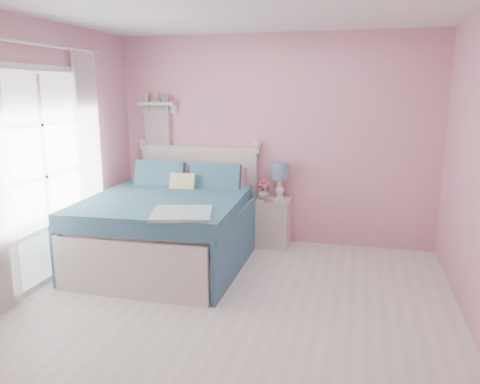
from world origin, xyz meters
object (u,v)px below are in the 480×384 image
at_px(bed, 171,226).
at_px(vase, 263,193).
at_px(table_lamp, 280,174).
at_px(nightstand, 273,222).
at_px(teacup, 268,199).

height_order(bed, vase, bed).
bearing_deg(table_lamp, vase, -157.44).
relative_size(bed, nightstand, 3.54).
distance_m(bed, table_lamp, 1.49).
relative_size(nightstand, teacup, 6.39).
bearing_deg(nightstand, table_lamp, 45.79).
bearing_deg(bed, nightstand, 35.89).
xyz_separation_m(table_lamp, teacup, (-0.10, -0.21, -0.27)).
xyz_separation_m(nightstand, vase, (-0.12, -0.01, 0.37)).
distance_m(table_lamp, teacup, 0.36).
bearing_deg(vase, nightstand, 3.90).
distance_m(nightstand, vase, 0.39).
height_order(bed, teacup, bed).
xyz_separation_m(table_lamp, vase, (-0.19, -0.08, -0.24)).
bearing_deg(vase, teacup, -56.64).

